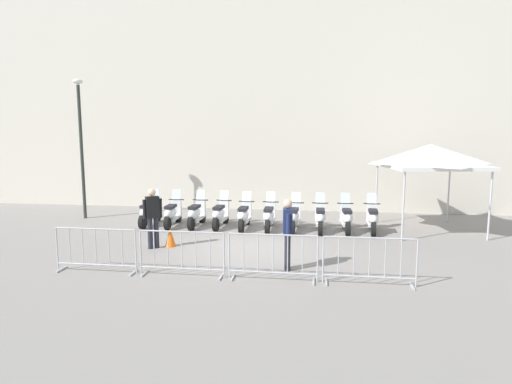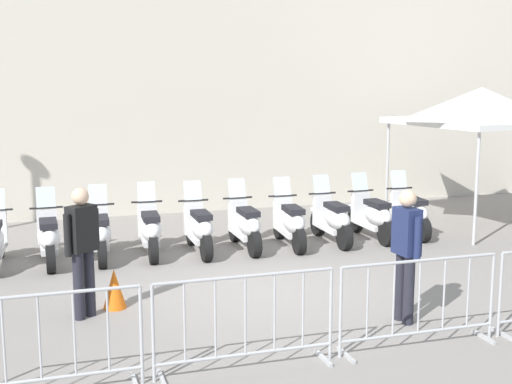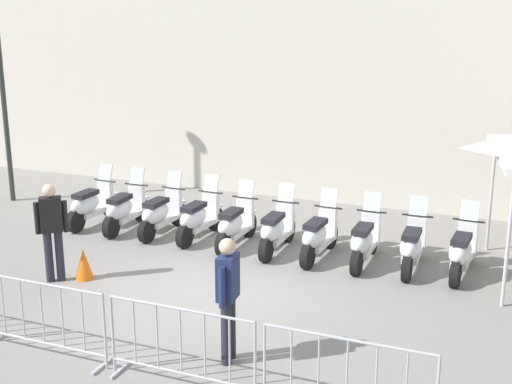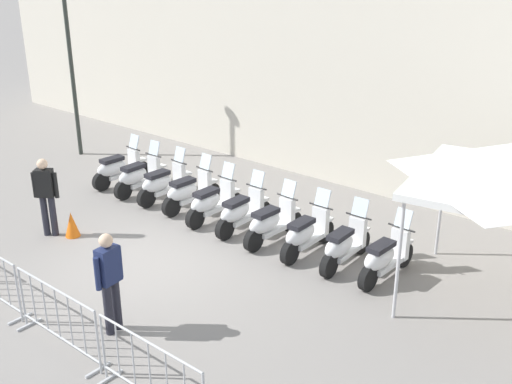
{
  "view_description": "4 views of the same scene",
  "coord_description": "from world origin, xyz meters",
  "px_view_note": "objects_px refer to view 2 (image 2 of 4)",
  "views": [
    {
      "loc": [
        -0.01,
        -11.95,
        3.31
      ],
      "look_at": [
        0.39,
        2.73,
        1.24
      ],
      "focal_mm": 30.05,
      "sensor_mm": 36.0,
      "label": 1
    },
    {
      "loc": [
        -4.53,
        -8.67,
        3.14
      ],
      "look_at": [
        1.08,
        2.39,
        1.04
      ],
      "focal_mm": 48.22,
      "sensor_mm": 36.0,
      "label": 2
    },
    {
      "loc": [
        3.22,
        -10.01,
        4.61
      ],
      "look_at": [
        0.44,
        2.22,
        1.21
      ],
      "focal_mm": 48.36,
      "sensor_mm": 36.0,
      "label": 3
    },
    {
      "loc": [
        7.22,
        -8.09,
        5.76
      ],
      "look_at": [
        1.47,
        1.82,
        1.21
      ],
      "focal_mm": 43.1,
      "sensor_mm": 36.0,
      "label": 4
    }
  ],
  "objects_px": {
    "motorcycle_4": "(199,229)",
    "motorcycle_8": "(372,217)",
    "officer_mid_plaza": "(82,245)",
    "canopy_tent": "(481,106)",
    "barrier_segment_2": "(419,305)",
    "motorcycle_6": "(290,223)",
    "motorcycle_9": "(410,213)",
    "motorcycle_2": "(100,234)",
    "barrier_segment_1": "(245,324)",
    "motorcycle_3": "(150,231)",
    "motorcycle_7": "(333,220)",
    "officer_near_row_end": "(406,248)",
    "motorcycle_1": "(49,238)",
    "barrier_segment_0": "(40,347)",
    "motorcycle_5": "(246,226)",
    "traffic_cone": "(114,289)"
  },
  "relations": [
    {
      "from": "motorcycle_1",
      "to": "barrier_segment_2",
      "type": "xyz_separation_m",
      "value": [
        3.17,
        -5.63,
        0.07
      ]
    },
    {
      "from": "motorcycle_2",
      "to": "barrier_segment_0",
      "type": "distance_m",
      "value": 5.17
    },
    {
      "from": "barrier_segment_2",
      "to": "motorcycle_6",
      "type": "bearing_deg",
      "value": 77.84
    },
    {
      "from": "officer_mid_plaza",
      "to": "canopy_tent",
      "type": "height_order",
      "value": "canopy_tent"
    },
    {
      "from": "barrier_segment_0",
      "to": "barrier_segment_1",
      "type": "height_order",
      "value": "same"
    },
    {
      "from": "motorcycle_2",
      "to": "officer_near_row_end",
      "type": "relative_size",
      "value": 0.99
    },
    {
      "from": "officer_mid_plaza",
      "to": "motorcycle_6",
      "type": "bearing_deg",
      "value": 25.72
    },
    {
      "from": "motorcycle_2",
      "to": "officer_near_row_end",
      "type": "distance_m",
      "value": 5.53
    },
    {
      "from": "motorcycle_9",
      "to": "traffic_cone",
      "type": "height_order",
      "value": "motorcycle_9"
    },
    {
      "from": "motorcycle_1",
      "to": "motorcycle_6",
      "type": "height_order",
      "value": "same"
    },
    {
      "from": "motorcycle_1",
      "to": "motorcycle_7",
      "type": "relative_size",
      "value": 1.0
    },
    {
      "from": "officer_near_row_end",
      "to": "barrier_segment_2",
      "type": "bearing_deg",
      "value": -118.16
    },
    {
      "from": "motorcycle_7",
      "to": "barrier_segment_1",
      "type": "xyz_separation_m",
      "value": [
        -3.97,
        -4.38,
        0.07
      ]
    },
    {
      "from": "officer_near_row_end",
      "to": "motorcycle_9",
      "type": "bearing_deg",
      "value": 49.84
    },
    {
      "from": "officer_mid_plaza",
      "to": "motorcycle_3",
      "type": "bearing_deg",
      "value": 56.18
    },
    {
      "from": "motorcycle_4",
      "to": "barrier_segment_1",
      "type": "xyz_separation_m",
      "value": [
        -1.43,
        -4.8,
        0.07
      ]
    },
    {
      "from": "motorcycle_3",
      "to": "motorcycle_9",
      "type": "relative_size",
      "value": 1.0
    },
    {
      "from": "motorcycle_5",
      "to": "officer_near_row_end",
      "type": "xyz_separation_m",
      "value": [
        0.2,
        -4.26,
        0.53
      ]
    },
    {
      "from": "barrier_segment_2",
      "to": "barrier_segment_1",
      "type": "bearing_deg",
      "value": 170.54
    },
    {
      "from": "motorcycle_9",
      "to": "officer_near_row_end",
      "type": "height_order",
      "value": "officer_near_row_end"
    },
    {
      "from": "motorcycle_1",
      "to": "traffic_cone",
      "type": "xyz_separation_m",
      "value": [
        0.38,
        -2.67,
        -0.18
      ]
    },
    {
      "from": "motorcycle_2",
      "to": "motorcycle_5",
      "type": "height_order",
      "value": "same"
    },
    {
      "from": "motorcycle_4",
      "to": "motorcycle_1",
      "type": "bearing_deg",
      "value": 168.96
    },
    {
      "from": "motorcycle_3",
      "to": "officer_mid_plaza",
      "type": "height_order",
      "value": "officer_mid_plaza"
    },
    {
      "from": "officer_mid_plaza",
      "to": "canopy_tent",
      "type": "bearing_deg",
      "value": 12.56
    },
    {
      "from": "motorcycle_2",
      "to": "barrier_segment_1",
      "type": "distance_m",
      "value": 5.19
    },
    {
      "from": "barrier_segment_0",
      "to": "motorcycle_1",
      "type": "bearing_deg",
      "value": 78.86
    },
    {
      "from": "motorcycle_1",
      "to": "motorcycle_3",
      "type": "relative_size",
      "value": 1.01
    },
    {
      "from": "motorcycle_3",
      "to": "motorcycle_6",
      "type": "height_order",
      "value": "same"
    },
    {
      "from": "motorcycle_8",
      "to": "motorcycle_9",
      "type": "xyz_separation_m",
      "value": [
        0.85,
        -0.09,
        0.0
      ]
    },
    {
      "from": "motorcycle_4",
      "to": "barrier_segment_2",
      "type": "bearing_deg",
      "value": -82.85
    },
    {
      "from": "motorcycle_3",
      "to": "motorcycle_7",
      "type": "relative_size",
      "value": 0.99
    },
    {
      "from": "motorcycle_4",
      "to": "motorcycle_9",
      "type": "height_order",
      "value": "same"
    },
    {
      "from": "motorcycle_3",
      "to": "motorcycle_7",
      "type": "height_order",
      "value": "same"
    },
    {
      "from": "motorcycle_5",
      "to": "barrier_segment_0",
      "type": "bearing_deg",
      "value": -135.17
    },
    {
      "from": "motorcycle_4",
      "to": "motorcycle_8",
      "type": "height_order",
      "value": "same"
    },
    {
      "from": "motorcycle_5",
      "to": "motorcycle_9",
      "type": "relative_size",
      "value": 1.01
    },
    {
      "from": "motorcycle_3",
      "to": "motorcycle_9",
      "type": "height_order",
      "value": "same"
    },
    {
      "from": "barrier_segment_1",
      "to": "motorcycle_3",
      "type": "bearing_deg",
      "value": 83.27
    },
    {
      "from": "barrier_segment_0",
      "to": "barrier_segment_1",
      "type": "bearing_deg",
      "value": -9.46
    },
    {
      "from": "motorcycle_7",
      "to": "motorcycle_8",
      "type": "height_order",
      "value": "same"
    },
    {
      "from": "motorcycle_7",
      "to": "barrier_segment_1",
      "type": "bearing_deg",
      "value": -132.19
    },
    {
      "from": "barrier_segment_0",
      "to": "officer_mid_plaza",
      "type": "bearing_deg",
      "value": 66.46
    },
    {
      "from": "barrier_segment_1",
      "to": "traffic_cone",
      "type": "xyz_separation_m",
      "value": [
        -0.72,
        2.62,
        -0.25
      ]
    },
    {
      "from": "motorcycle_4",
      "to": "officer_near_row_end",
      "type": "distance_m",
      "value": 4.54
    },
    {
      "from": "motorcycle_8",
      "to": "canopy_tent",
      "type": "height_order",
      "value": "canopy_tent"
    },
    {
      "from": "motorcycle_6",
      "to": "motorcycle_3",
      "type": "bearing_deg",
      "value": 167.3
    },
    {
      "from": "barrier_segment_1",
      "to": "traffic_cone",
      "type": "relative_size",
      "value": 3.62
    },
    {
      "from": "motorcycle_6",
      "to": "barrier_segment_2",
      "type": "bearing_deg",
      "value": -102.16
    },
    {
      "from": "motorcycle_2",
      "to": "barrier_segment_2",
      "type": "xyz_separation_m",
      "value": [
        2.32,
        -5.53,
        0.07
      ]
    }
  ]
}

